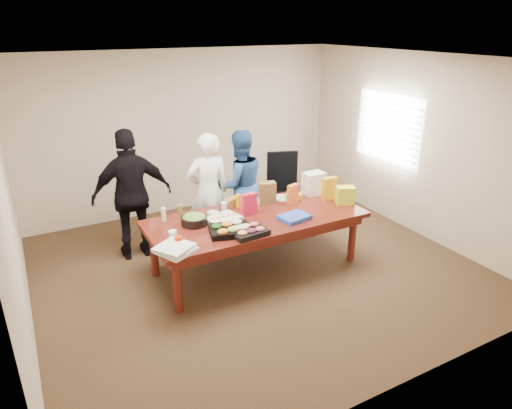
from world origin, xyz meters
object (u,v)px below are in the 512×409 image
salad_bowl (194,220)px  conference_table (256,243)px  office_chair (289,194)px  person_center (208,192)px  person_right (240,185)px  sheet_cake (224,220)px

salad_bowl → conference_table: bearing=-11.3°
salad_bowl → office_chair: bearing=21.8°
office_chair → salad_bowl: 2.02m
person_center → person_right: bearing=-163.0°
office_chair → person_right: 0.86m
person_right → salad_bowl: person_right is taller
person_center → conference_table: bearing=113.4°
conference_table → salad_bowl: bearing=168.7°
person_center → salad_bowl: (-0.50, -0.73, -0.05)m
salad_bowl → sheet_cake: bearing=-18.4°
person_right → salad_bowl: (-1.05, -0.84, -0.03)m
office_chair → sheet_cake: size_ratio=2.86×
sheet_cake → salad_bowl: size_ratio=1.22×
person_right → sheet_cake: size_ratio=4.12×
sheet_cake → salad_bowl: (-0.35, 0.12, 0.02)m
conference_table → person_right: (0.26, 1.00, 0.45)m
conference_table → office_chair: office_chair is taller
sheet_cake → salad_bowl: salad_bowl is taller
person_right → salad_bowl: bearing=42.6°
person_center → person_right: (0.55, 0.11, -0.02)m
office_chair → salad_bowl: office_chair is taller
person_center → sheet_cake: 0.86m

